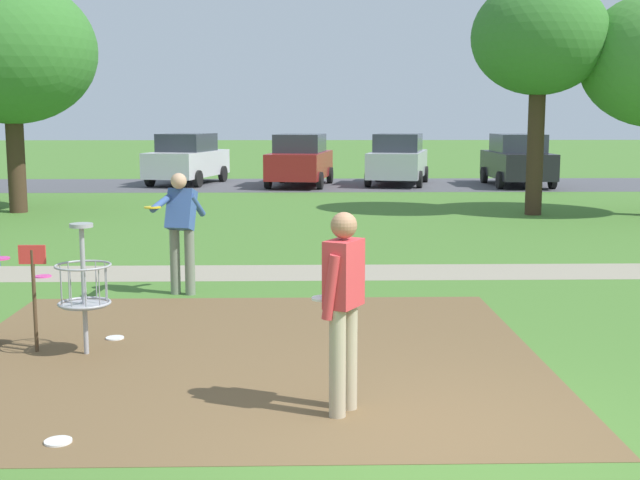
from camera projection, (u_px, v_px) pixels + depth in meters
The scene contains 16 objects.
ground_plane at pixel (439, 446), 6.37m from camera, with size 160.00×160.00×0.00m, color #47752D.
dirt_tee_pad at pixel (246, 355), 8.75m from camera, with size 6.11×5.59×0.01m, color brown.
disc_golf_basket at pixel (78, 284), 8.71m from camera, with size 0.98×0.58×1.39m.
player_foreground_watching at pixel (343, 301), 6.93m from camera, with size 0.45×0.49×1.71m.
player_waiting_left at pixel (181, 225), 11.60m from camera, with size 0.72×1.01×1.71m.
frisbee_near_basket at pixel (115, 338), 9.41m from camera, with size 0.20×0.20×0.02m, color white.
frisbee_mid_grass at pixel (58, 442), 6.42m from camera, with size 0.21×0.21×0.02m, color white.
frisbee_far_left at pixel (43, 276), 13.02m from camera, with size 0.25×0.25×0.02m, color #E53D99.
tree_near_right at pixel (539, 39), 20.57m from camera, with size 3.35×3.35×5.83m.
tree_mid_left at pixel (10, 52), 21.11m from camera, with size 4.32×4.32×5.94m.
parking_lot_strip at pixel (329, 185), 30.31m from camera, with size 36.00×6.00×0.01m, color #4C4C51.
parked_car_leftmost at pixel (187, 159), 30.54m from camera, with size 2.78×4.51×1.84m.
parked_car_center_left at pixel (300, 160), 29.70m from camera, with size 2.48×4.44×1.84m.
parked_car_center_right at pixel (398, 159), 30.29m from camera, with size 2.69×4.50×1.84m.
parked_car_rightmost at pixel (517, 160), 29.74m from camera, with size 2.01×4.22×1.84m.
gravel_path at pixel (366, 272), 13.41m from camera, with size 40.00×1.37×0.00m, color gray.
Camera 1 is at (-1.06, -6.04, 2.49)m, focal length 46.97 mm.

